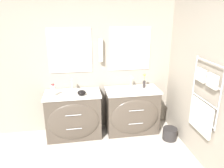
# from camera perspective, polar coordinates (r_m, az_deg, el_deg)

# --- Properties ---
(wall_back) EXTENTS (4.94, 0.15, 2.60)m
(wall_back) POSITION_cam_1_polar(r_m,az_deg,el_deg) (3.97, -7.88, 5.80)
(wall_back) COLOR #9E9384
(wall_back) RESTS_ON ground_plane
(wall_right) EXTENTS (0.13, 4.15, 2.60)m
(wall_right) POSITION_cam_1_polar(r_m,az_deg,el_deg) (3.35, 23.21, 1.68)
(wall_right) COLOR #9E9384
(wall_right) RESTS_ON ground_plane
(vanity_left) EXTENTS (0.97, 0.56, 0.83)m
(vanity_left) POSITION_cam_1_polar(r_m,az_deg,el_deg) (3.96, -9.98, -7.95)
(vanity_left) COLOR #4C4238
(vanity_left) RESTS_ON ground_plane
(vanity_right) EXTENTS (0.97, 0.56, 0.83)m
(vanity_right) POSITION_cam_1_polar(r_m,az_deg,el_deg) (4.07, 5.29, -6.90)
(vanity_right) COLOR #4C4238
(vanity_right) RESTS_ON ground_plane
(faucet_left) EXTENTS (0.17, 0.14, 0.22)m
(faucet_left) POSITION_cam_1_polar(r_m,az_deg,el_deg) (3.90, -10.41, -0.23)
(faucet_left) COLOR silver
(faucet_left) RESTS_ON vanity_left
(faucet_right) EXTENTS (0.17, 0.14, 0.22)m
(faucet_right) POSITION_cam_1_polar(r_m,az_deg,el_deg) (4.02, 4.98, 0.61)
(faucet_right) COLOR silver
(faucet_right) RESTS_ON vanity_right
(toiletry_bottle) EXTENTS (0.07, 0.07, 0.21)m
(toiletry_bottle) POSITION_cam_1_polar(r_m,az_deg,el_deg) (3.73, -15.11, -1.62)
(toiletry_bottle) COLOR silver
(toiletry_bottle) RESTS_ON vanity_left
(amenity_bowl) EXTENTS (0.14, 0.14, 0.09)m
(amenity_bowl) POSITION_cam_1_polar(r_m,az_deg,el_deg) (3.70, -7.94, -2.25)
(amenity_bowl) COLOR black
(amenity_bowl) RESTS_ON vanity_left
(flower_vase) EXTENTS (0.05, 0.05, 0.27)m
(flower_vase) POSITION_cam_1_polar(r_m,az_deg,el_deg) (4.03, 8.41, 0.52)
(flower_vase) COLOR #332D2D
(flower_vase) RESTS_ON vanity_right
(waste_bin) EXTENTS (0.25, 0.25, 0.21)m
(waste_bin) POSITION_cam_1_polar(r_m,az_deg,el_deg) (4.10, 14.86, -12.38)
(waste_bin) COLOR #282626
(waste_bin) RESTS_ON ground_plane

